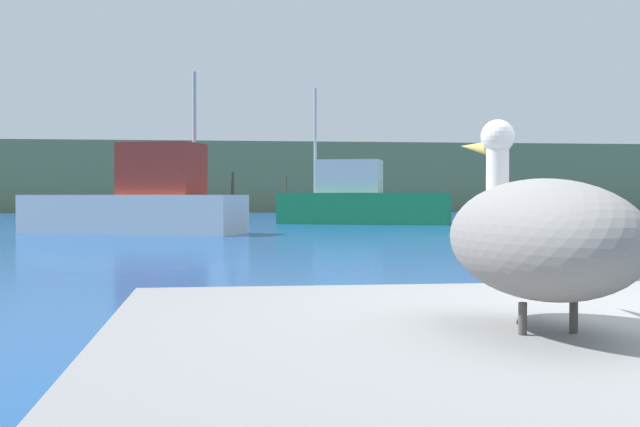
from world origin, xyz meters
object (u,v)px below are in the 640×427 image
object	(u,v)px
fishing_boat_green	(361,201)
mooring_buoy	(628,237)
pelican	(540,237)
fishing_boat_white	(141,203)

from	to	relation	value
fishing_boat_green	mooring_buoy	distance (m)	18.25
pelican	mooring_buoy	world-z (taller)	pelican
pelican	mooring_buoy	size ratio (longest dim) A/B	2.05
pelican	fishing_boat_green	distance (m)	31.99
pelican	mooring_buoy	xyz separation A→B (m)	(7.40, 13.54, -0.72)
fishing_boat_white	mooring_buoy	bearing A→B (deg)	-21.21
pelican	mooring_buoy	distance (m)	15.45
fishing_boat_white	mooring_buoy	size ratio (longest dim) A/B	11.03
fishing_boat_green	fishing_boat_white	xyz separation A→B (m)	(-8.40, -8.15, 0.01)
pelican	mooring_buoy	bearing A→B (deg)	-33.55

